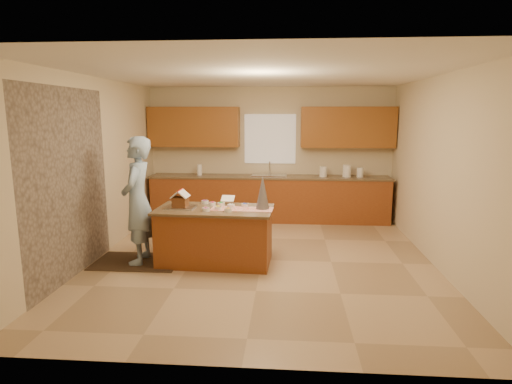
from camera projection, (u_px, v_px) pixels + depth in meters
The scene contains 28 objects.
floor at pixel (262, 260), 6.34m from camera, with size 5.50×5.50×0.00m, color tan.
ceiling at pixel (262, 74), 5.86m from camera, with size 5.50×5.50×0.00m, color silver.
wall_back at pixel (270, 154), 8.80m from camera, with size 5.50×5.50×0.00m, color beige.
wall_front at pixel (241, 215), 3.40m from camera, with size 5.50×5.50×0.00m, color beige.
wall_left at pixel (94, 169), 6.29m from camera, with size 5.50×5.50×0.00m, color beige.
wall_right at pixel (440, 173), 5.91m from camera, with size 5.50×5.50×0.00m, color beige.
stone_accent at pixel (68, 184), 5.52m from camera, with size 2.50×2.50×0.00m, color gray.
window_curtain at pixel (270, 139), 8.71m from camera, with size 1.05×0.03×1.00m, color white.
back_counter_base at pixel (269, 199), 8.67m from camera, with size 4.80×0.60×0.88m, color brown.
back_counter_top at pixel (269, 177), 8.58m from camera, with size 4.85×0.63×0.04m, color brown.
upper_cabinet_left at pixel (194, 127), 8.64m from camera, with size 1.85×0.35×0.80m, color brown.
upper_cabinet_right at pixel (348, 127), 8.41m from camera, with size 1.85×0.35×0.80m, color brown.
sink at pixel (269, 177), 8.59m from camera, with size 0.70×0.45×0.12m, color silver.
faucet at pixel (270, 168), 8.73m from camera, with size 0.03×0.03×0.28m, color silver.
island_base at pixel (215, 237), 6.17m from camera, with size 1.60×0.80×0.78m, color brown.
island_top at pixel (214, 210), 6.10m from camera, with size 1.67×0.87×0.04m, color brown.
table_runner at pixel (242, 209), 6.05m from camera, with size 0.89×0.32×0.01m, color #AB190C.
baking_tray at pixel (181, 207), 6.11m from camera, with size 0.41×0.30×0.02m, color silver.
cookbook at pixel (228, 199), 6.39m from camera, with size 0.20×0.02×0.16m, color white.
tinsel_tree at pixel (263, 192), 6.01m from camera, with size 0.20×0.20×0.49m, color #9E9EA9.
rug at pixel (138, 262), 6.26m from camera, with size 1.25×0.81×0.01m, color black.
boy at pixel (138, 200), 6.09m from camera, with size 0.67×0.44×1.84m, color #8EADCA.
canister_a at pixel (323, 172), 8.48m from camera, with size 0.15×0.15×0.20m, color white.
canister_b at pixel (347, 171), 8.44m from camera, with size 0.17×0.17×0.24m, color white.
canister_c at pixel (360, 172), 8.43m from camera, with size 0.13×0.13×0.18m, color white.
paper_towel at pixel (199, 170), 8.67m from camera, with size 0.10×0.10×0.22m, color white.
gingerbread_house at pixel (180, 200), 6.09m from camera, with size 0.25×0.26×0.25m.
candy_bowls at pixel (221, 206), 6.14m from camera, with size 0.74×0.61×0.05m.
Camera 1 is at (0.37, -6.04, 2.15)m, focal length 29.71 mm.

